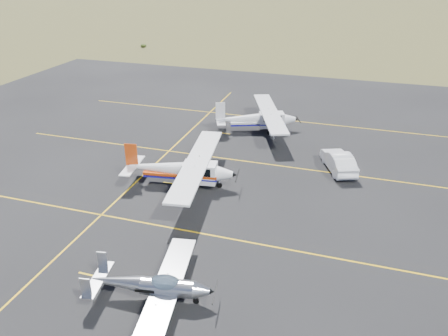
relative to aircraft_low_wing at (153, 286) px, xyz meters
The scene contains 6 objects.
ground 4.31m from the aircraft_low_wing, 101.65° to the left, with size 1600.00×1600.00×0.00m, color #383D1C.
apron 11.20m from the aircraft_low_wing, 94.38° to the left, with size 72.00×72.00×0.02m, color black.
aircraft_low_wing is the anchor object (origin of this frame).
aircraft_cessna 12.14m from the aircraft_low_wing, 106.06° to the left, with size 7.44×12.29×3.10m.
aircraft_plain 24.25m from the aircraft_low_wing, 91.43° to the left, with size 8.30×11.46×2.97m.
sedan 19.36m from the aircraft_low_wing, 66.80° to the left, with size 1.66×4.76×1.57m, color white.
Camera 1 is at (9.27, -19.06, 15.64)m, focal length 35.00 mm.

